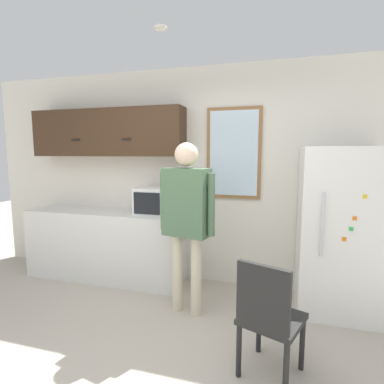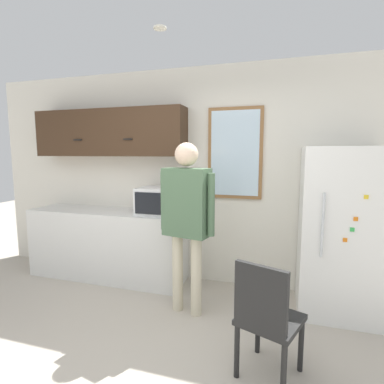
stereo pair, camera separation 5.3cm
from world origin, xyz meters
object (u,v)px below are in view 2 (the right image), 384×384
(person, at_px, (187,210))
(refrigerator, at_px, (340,231))
(microwave, at_px, (158,201))
(chair, at_px, (266,316))

(person, relative_size, refrigerator, 1.02)
(microwave, distance_m, refrigerator, 2.06)
(person, relative_size, chair, 1.94)
(person, bearing_deg, chair, -29.57)
(chair, bearing_deg, microwave, -22.27)
(microwave, bearing_deg, person, -45.27)
(person, xyz_separation_m, refrigerator, (1.50, 0.48, -0.22))
(microwave, relative_size, chair, 0.52)
(refrigerator, xyz_separation_m, chair, (-0.66, -1.22, -0.36))
(chair, bearing_deg, refrigerator, -97.67)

